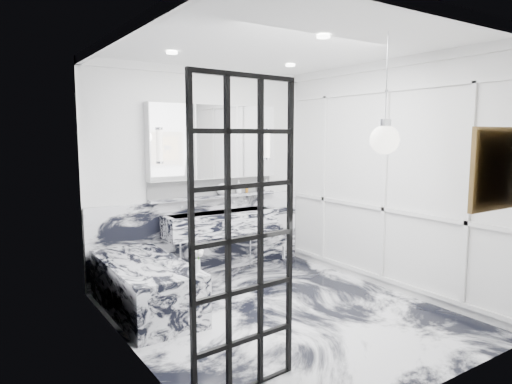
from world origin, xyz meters
TOP-DOWN VIEW (x-y plane):
  - floor at (0.00, 0.00)m, footprint 3.60×3.60m
  - ceiling at (0.00, 0.00)m, footprint 3.60×3.60m
  - wall_back at (0.00, 1.80)m, footprint 3.60×0.00m
  - wall_front at (0.00, -1.80)m, footprint 3.60×0.00m
  - wall_left at (-1.60, 0.00)m, footprint 0.00×3.60m
  - wall_right at (1.60, 0.00)m, footprint 0.00×3.60m
  - marble_clad_back at (0.00, 1.78)m, footprint 3.18×0.05m
  - marble_clad_left at (-1.59, 0.00)m, footprint 0.02×3.56m
  - panel_molding at (1.58, 0.00)m, footprint 0.03×3.40m
  - soap_bottle_a at (0.53, 1.71)m, footprint 0.07×0.08m
  - soap_bottle_b at (1.00, 1.71)m, footprint 0.09×0.10m
  - soap_bottle_c at (0.90, 1.71)m, footprint 0.15×0.15m
  - face_pot at (0.26, 1.71)m, footprint 0.17×0.17m
  - amber_bottle at (0.66, 1.71)m, footprint 0.04×0.04m
  - flower_vase at (-0.86, 0.26)m, footprint 0.07×0.07m
  - crittall_door at (-1.10, -1.02)m, footprint 0.88×0.10m
  - artwork at (0.86, -1.76)m, footprint 0.58×0.06m
  - pendant_light at (0.19, -1.17)m, footprint 0.25×0.25m
  - trough_sink at (0.15, 1.55)m, footprint 1.60×0.45m
  - ledge at (0.15, 1.72)m, footprint 1.90×0.14m
  - subway_tile at (0.15, 1.78)m, footprint 1.90×0.03m
  - mirror_cabinet at (0.15, 1.73)m, footprint 1.90×0.16m
  - sconce_left at (-0.67, 1.63)m, footprint 0.07×0.07m
  - sconce_right at (0.97, 1.63)m, footprint 0.07×0.07m
  - bathtub at (-1.18, 0.90)m, footprint 0.75×1.65m

SIDE VIEW (x-z plane):
  - floor at x=0.00m, z-range 0.00..0.00m
  - bathtub at x=-1.18m, z-range 0.00..0.55m
  - marble_clad_back at x=0.00m, z-range 0.00..1.05m
  - flower_vase at x=-0.86m, z-range 0.55..0.67m
  - trough_sink at x=0.15m, z-range 0.58..0.88m
  - ledge at x=0.15m, z-range 1.05..1.09m
  - amber_bottle at x=0.66m, z-range 1.09..1.19m
  - crittall_door at x=-1.10m, z-range 0.00..2.32m
  - face_pot at x=0.26m, z-range 1.08..1.25m
  - soap_bottle_c at x=0.90m, z-range 1.09..1.25m
  - soap_bottle_b at x=1.00m, z-range 1.09..1.28m
  - soap_bottle_a at x=0.53m, z-range 1.09..1.28m
  - subway_tile at x=0.15m, z-range 1.09..1.32m
  - panel_molding at x=1.58m, z-range 0.15..2.45m
  - marble_clad_left at x=-1.59m, z-range 0.00..2.68m
  - wall_back at x=0.00m, z-range -0.40..3.20m
  - wall_front at x=0.00m, z-range -0.40..3.20m
  - wall_left at x=-1.60m, z-range -0.40..3.20m
  - wall_right at x=1.60m, z-range -0.40..3.20m
  - artwork at x=0.86m, z-range 1.35..1.93m
  - sconce_left at x=-0.67m, z-range 1.58..1.98m
  - sconce_right at x=0.97m, z-range 1.58..1.98m
  - mirror_cabinet at x=0.15m, z-range 1.32..2.32m
  - pendant_light at x=0.19m, z-range 1.75..1.99m
  - ceiling at x=0.00m, z-range 2.80..2.80m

